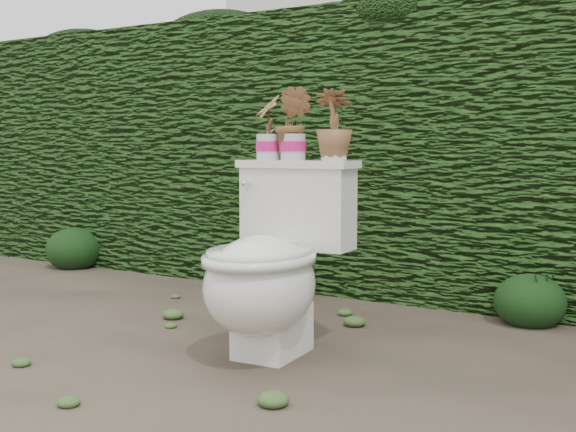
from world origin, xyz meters
The scene contains 9 objects.
ground centered at (0.00, 0.00, 0.00)m, with size 60.00×60.00×0.00m, color brown.
hedge centered at (0.00, 1.60, 0.80)m, with size 8.00×1.00×1.60m, color #2F591D.
toilet centered at (-0.05, -0.03, 0.36)m, with size 0.51×0.71×0.78m.
potted_plant_left centered at (-0.21, 0.20, 0.91)m, with size 0.14×0.09×0.26m, color #376A21.
potted_plant_center centered at (-0.09, 0.21, 0.92)m, with size 0.16×0.13×0.29m, color #376A21.
potted_plant_right centered at (0.09, 0.22, 0.91)m, with size 0.15×0.15×0.27m, color #376A21.
liriope_clump_0 centered at (-2.36, 1.04, 0.15)m, with size 0.38×0.38×0.30m, color #1A3B14.
liriope_clump_1 centered at (-0.70, 1.01, 0.16)m, with size 0.39×0.39×0.31m, color #1A3B14.
liriope_clump_2 centered at (0.70, 1.05, 0.13)m, with size 0.33×0.33×0.27m, color #1A3B14.
Camera 1 is at (1.47, -2.39, 0.84)m, focal length 45.00 mm.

